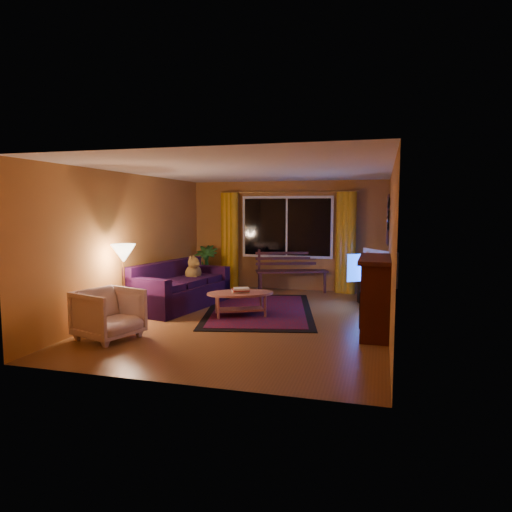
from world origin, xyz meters
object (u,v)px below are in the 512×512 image
(coffee_table, at_px, (240,304))
(tv_console, at_px, (373,296))
(armchair, at_px, (109,312))
(floor_lamp, at_px, (124,284))
(bench, at_px, (292,282))
(sofa, at_px, (181,285))

(coffee_table, relative_size, tv_console, 1.09)
(armchair, distance_m, floor_lamp, 0.98)
(coffee_table, distance_m, tv_console, 2.61)
(bench, height_order, armchair, armchair)
(armchair, distance_m, tv_console, 4.84)
(sofa, xyz_separation_m, floor_lamp, (-0.40, -1.32, 0.21))
(tv_console, bearing_deg, coffee_table, -165.72)
(armchair, xyz_separation_m, floor_lamp, (-0.29, 0.91, 0.24))
(armchair, bearing_deg, tv_console, -31.05)
(floor_lamp, bearing_deg, armchair, -72.03)
(floor_lamp, height_order, coffee_table, floor_lamp)
(bench, xyz_separation_m, armchair, (-1.83, -4.33, 0.16))
(sofa, distance_m, armchair, 2.23)
(armchair, height_order, coffee_table, armchair)
(coffee_table, bearing_deg, bench, 80.38)
(sofa, xyz_separation_m, armchair, (-0.10, -2.23, -0.03))
(coffee_table, bearing_deg, armchair, -127.60)
(sofa, height_order, tv_console, sofa)
(floor_lamp, xyz_separation_m, coffee_table, (1.71, 0.92, -0.43))
(bench, distance_m, tv_console, 2.13)
(sofa, distance_m, floor_lamp, 1.40)
(bench, bearing_deg, armchair, -133.68)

